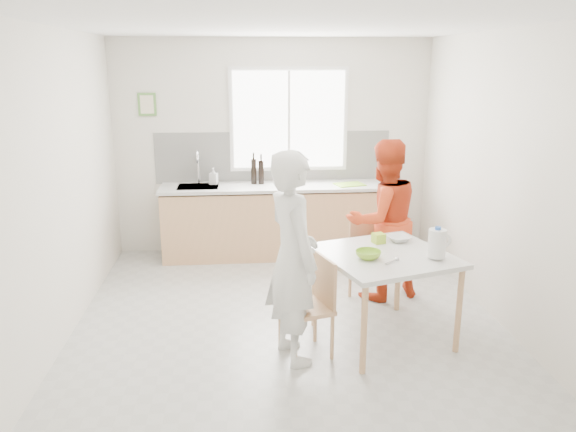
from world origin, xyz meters
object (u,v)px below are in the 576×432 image
dining_table (385,263)px  person_red (383,220)px  chair_left (313,302)px  wine_bottle_b (261,172)px  chair_far (371,254)px  wine_bottle_a (254,171)px  milk_jug (437,243)px  person_white (293,258)px  bowl_green (368,254)px  bowl_white (399,239)px

dining_table → person_red: 0.96m
chair_left → wine_bottle_b: wine_bottle_b is taller
chair_far → wine_bottle_a: (-1.16, 1.56, 0.60)m
dining_table → milk_jug: milk_jug is taller
person_red → person_white: bearing=31.4°
person_white → wine_bottle_b: 2.70m
dining_table → chair_left: size_ratio=1.55×
chair_left → person_red: bearing=125.2°
wine_bottle_b → bowl_green: bearing=-72.5°
person_red → milk_jug: bearing=81.9°
person_white → bowl_green: 0.67m
chair_far → person_white: (-0.92, -1.14, 0.39)m
chair_far → wine_bottle_a: 2.03m
dining_table → bowl_green: bearing=-148.5°
chair_left → bowl_white: size_ratio=3.98×
chair_left → milk_jug: bearing=74.4°
bowl_white → wine_bottle_b: bearing=119.4°
chair_left → bowl_white: 1.08m
bowl_green → wine_bottle_a: 2.71m
milk_jug → wine_bottle_a: bearing=101.8°
person_red → milk_jug: 1.12m
milk_jug → bowl_green: bearing=156.2°
dining_table → bowl_white: 0.41m
bowl_green → wine_bottle_b: wine_bottle_b is taller
wine_bottle_b → chair_far: bearing=-55.5°
chair_left → person_white: 0.45m
chair_left → wine_bottle_b: size_ratio=2.80×
chair_left → bowl_green: (0.48, 0.10, 0.37)m
milk_jug → bowl_white: bearing=92.6°
dining_table → chair_left: bearing=-162.5°
dining_table → wine_bottle_b: 2.64m
chair_left → wine_bottle_a: size_ratio=2.63×
bowl_white → wine_bottle_a: size_ratio=0.66×
person_white → milk_jug: size_ratio=6.70×
dining_table → wine_bottle_a: size_ratio=4.08×
chair_far → wine_bottle_b: (-1.06, 1.55, 0.59)m
chair_left → wine_bottle_b: (-0.32, 2.64, 0.61)m
chair_far → person_white: bearing=-146.2°
bowl_white → milk_jug: (0.18, -0.50, 0.12)m
bowl_green → milk_jug: 0.58m
chair_far → bowl_green: chair_far is taller
bowl_green → person_red: bearing=69.6°
dining_table → bowl_green: bowl_green is taller
chair_left → chair_far: 1.32m
person_red → bowl_white: (-0.00, -0.60, -0.01)m
chair_left → dining_table: bearing=90.0°
dining_table → person_white: 0.88m
milk_jug → wine_bottle_a: size_ratio=0.82×
dining_table → wine_bottle_a: bearing=113.6°
bowl_green → bowl_white: (0.39, 0.44, -0.01)m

